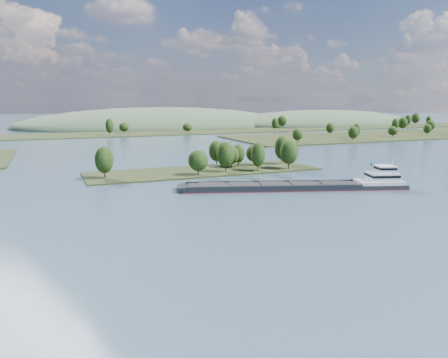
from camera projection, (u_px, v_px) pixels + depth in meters
name	position (u px, v px, depth m)	size (l,w,h in m)	color
ground	(270.00, 201.00, 133.90)	(1800.00, 1800.00, 0.00)	#324356
tree_island	(221.00, 161.00, 189.46)	(100.00, 30.61, 14.55)	black
right_bank	(407.00, 134.00, 383.62)	(320.00, 90.00, 14.80)	black
back_shoreline	(132.00, 133.00, 392.15)	(900.00, 60.00, 15.88)	black
hill_east	(321.00, 124.00, 549.21)	(260.00, 140.00, 36.00)	#3C5138
hill_west	(160.00, 126.00, 502.34)	(320.00, 160.00, 44.00)	#3C5138
cargo_barge	(309.00, 185.00, 152.10)	(78.94, 33.21, 10.80)	black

